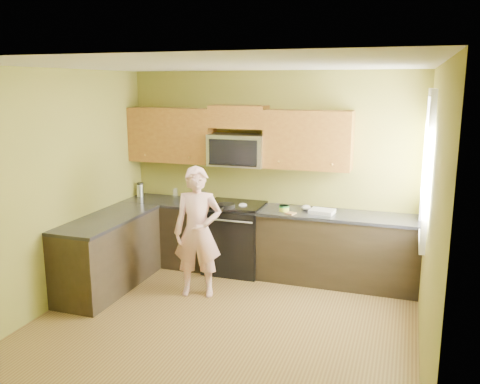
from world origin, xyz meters
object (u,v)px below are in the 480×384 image
at_px(frying_pan, 226,208).
at_px(stove, 235,237).
at_px(woman, 198,232).
at_px(microwave, 238,165).
at_px(butter_tub, 284,211).
at_px(travel_mug, 140,196).

bearing_deg(frying_pan, stove, 78.35).
distance_m(stove, woman, 0.96).
distance_m(microwave, frying_pan, 0.63).
bearing_deg(microwave, stove, -90.00).
xyz_separation_m(woman, frying_pan, (0.12, 0.64, 0.16)).
xyz_separation_m(stove, frying_pan, (-0.03, -0.26, 0.47)).
height_order(butter_tub, travel_mug, travel_mug).
distance_m(microwave, woman, 1.23).
bearing_deg(stove, butter_tub, -6.12).
bearing_deg(frying_pan, microwave, 80.89).
xyz_separation_m(frying_pan, butter_tub, (0.73, 0.18, -0.03)).
relative_size(microwave, woman, 0.48).
bearing_deg(woman, travel_mug, 129.17).
distance_m(frying_pan, butter_tub, 0.76).
bearing_deg(butter_tub, stove, 173.88).
bearing_deg(microwave, woman, -98.79).
height_order(stove, butter_tub, butter_tub).
relative_size(microwave, travel_mug, 3.80).
bearing_deg(stove, woman, -99.99).
distance_m(stove, microwave, 0.98).
bearing_deg(travel_mug, woman, -36.84).
xyz_separation_m(woman, travel_mug, (-1.34, 1.01, 0.13)).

